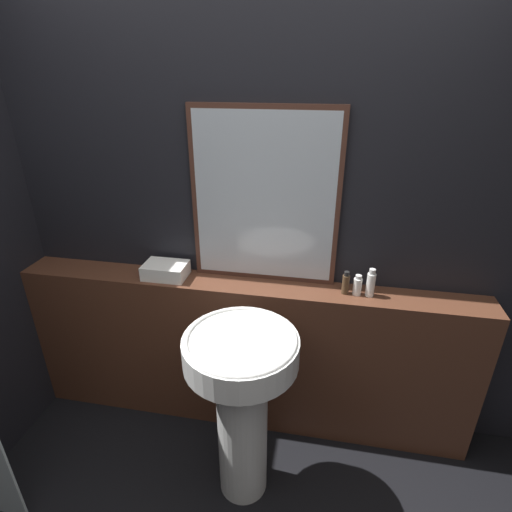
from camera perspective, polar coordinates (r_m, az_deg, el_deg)
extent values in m
cube|color=black|center=(2.14, -1.05, 4.97)|extent=(8.00, 0.06, 2.50)
cube|color=#512D1E|center=(2.41, -1.58, -13.80)|extent=(2.55, 0.22, 0.94)
cylinder|color=white|center=(2.12, -1.95, -23.34)|extent=(0.24, 0.24, 0.81)
cylinder|color=white|center=(1.79, -2.18, -13.38)|extent=(0.51, 0.51, 0.13)
torus|color=white|center=(1.75, -2.21, -11.76)|extent=(0.50, 0.50, 0.02)
cube|color=#47281E|center=(2.03, 1.23, 8.20)|extent=(0.76, 0.03, 0.90)
cube|color=#B2BCC6|center=(2.02, 1.19, 8.13)|extent=(0.71, 0.02, 0.85)
cube|color=white|center=(2.25, -12.78, -2.00)|extent=(0.23, 0.16, 0.08)
cylinder|color=#4C3823|center=(2.09, 12.67, -3.99)|extent=(0.04, 0.04, 0.10)
cylinder|color=black|center=(2.06, 12.83, -2.48)|extent=(0.03, 0.03, 0.02)
cylinder|color=white|center=(2.09, 14.28, -4.25)|extent=(0.04, 0.04, 0.09)
cylinder|color=silver|center=(2.07, 14.44, -2.93)|extent=(0.03, 0.03, 0.02)
cylinder|color=white|center=(2.09, 16.05, -3.98)|extent=(0.04, 0.04, 0.12)
cylinder|color=silver|center=(2.06, 16.29, -2.16)|extent=(0.03, 0.03, 0.03)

